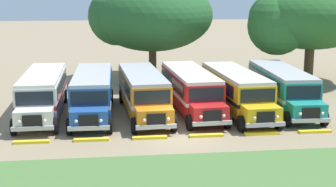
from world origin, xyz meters
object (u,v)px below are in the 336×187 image
parked_bus_slot_2 (143,91)px  broad_shade_tree (151,15)px  parked_bus_slot_1 (93,91)px  parked_bus_slot_3 (191,88)px  parked_bus_slot_4 (236,89)px  parked_bus_slot_5 (282,86)px  secondary_tree (312,12)px  parked_bus_slot_0 (43,92)px

parked_bus_slot_2 → broad_shade_tree: size_ratio=0.91×
parked_bus_slot_1 → parked_bus_slot_3: 6.82m
broad_shade_tree → parked_bus_slot_4: bearing=-70.2°
parked_bus_slot_1 → parked_bus_slot_5: 13.46m
parked_bus_slot_1 → parked_bus_slot_5: size_ratio=1.00×
parked_bus_slot_1 → parked_bus_slot_2: (3.42, -0.21, 0.00)m
parked_bus_slot_2 → secondary_tree: (15.96, 9.60, 4.83)m
parked_bus_slot_3 → secondary_tree: secondary_tree is taller
parked_bus_slot_2 → parked_bus_slot_4: bearing=83.5°
parked_bus_slot_0 → parked_bus_slot_5: (16.83, -0.30, 0.00)m
parked_bus_slot_2 → parked_bus_slot_3: 3.41m
parked_bus_slot_0 → broad_shade_tree: (8.52, 12.29, 4.48)m
parked_bus_slot_0 → parked_bus_slot_4: (13.28, -0.88, 0.00)m
parked_bus_slot_1 → secondary_tree: secondary_tree is taller
parked_bus_slot_5 → broad_shade_tree: bearing=-144.3°
broad_shade_tree → secondary_tree: bearing=-12.8°
parked_bus_slot_0 → parked_bus_slot_5: bearing=88.2°
parked_bus_slot_4 → parked_bus_slot_5: size_ratio=1.00×
parked_bus_slot_1 → parked_bus_slot_4: bearing=87.9°
parked_bus_slot_1 → secondary_tree: (19.38, 9.40, 4.83)m
parked_bus_slot_3 → parked_bus_slot_5: 6.64m
parked_bus_slot_2 → parked_bus_slot_4: size_ratio=1.00×
parked_bus_slot_1 → broad_shade_tree: 14.35m
parked_bus_slot_2 → secondary_tree: bearing=117.6°
parked_bus_slot_1 → secondary_tree: bearing=116.9°
parked_bus_slot_2 → parked_bus_slot_5: bearing=87.9°
parked_bus_slot_3 → parked_bus_slot_0: bearing=-94.3°
secondary_tree → parked_bus_slot_2: bearing=-149.0°
parked_bus_slot_0 → secondary_tree: 24.97m
parked_bus_slot_4 → secondary_tree: 14.57m
parked_bus_slot_1 → parked_bus_slot_4: size_ratio=1.00×
parked_bus_slot_0 → secondary_tree: bearing=111.0°
parked_bus_slot_1 → parked_bus_slot_0: bearing=-94.5°
broad_shade_tree → secondary_tree: (14.24, -3.23, 0.35)m
parked_bus_slot_3 → secondary_tree: size_ratio=0.88×
parked_bus_slot_3 → parked_bus_slot_4: size_ratio=1.00×
parked_bus_slot_0 → parked_bus_slot_3: same height
parked_bus_slot_4 → parked_bus_slot_0: bearing=-96.7°
parked_bus_slot_4 → broad_shade_tree: size_ratio=0.90×
parked_bus_slot_4 → parked_bus_slot_2: bearing=-96.0°
parked_bus_slot_2 → broad_shade_tree: broad_shade_tree is taller
parked_bus_slot_5 → parked_bus_slot_1: bearing=-87.6°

